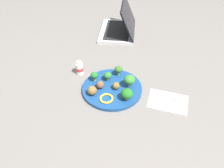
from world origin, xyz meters
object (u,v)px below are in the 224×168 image
at_px(broccoli_floret_front_right, 127,94).
at_px(broccoli_floret_mid_right, 94,75).
at_px(plate, 112,88).
at_px(meatball_front_right, 100,85).
at_px(fork, 170,98).
at_px(pepper_ring_front_right, 106,98).
at_px(yogurt_bottle, 79,68).
at_px(broccoli_floret_center, 108,75).
at_px(laptop, 120,27).
at_px(broccoli_floret_front_left, 118,70).
at_px(broccoli_floret_back_right, 129,80).
at_px(napkin, 168,101).
at_px(meatball_far_rim, 116,86).
at_px(knife, 169,104).
at_px(meatball_mid_left, 92,90).

xyz_separation_m(broccoli_floret_front_right, broccoli_floret_mid_right, (-0.19, 0.06, -0.00)).
bearing_deg(plate, broccoli_floret_mid_right, 171.77).
height_order(meatball_front_right, fork, meatball_front_right).
bearing_deg(fork, pepper_ring_front_right, -153.65).
bearing_deg(fork, yogurt_bottle, 179.03).
height_order(broccoli_floret_center, laptop, laptop).
height_order(broccoli_floret_front_left, broccoli_floret_center, broccoli_floret_front_left).
distance_m(meatball_front_right, laptop, 0.58).
xyz_separation_m(plate, broccoli_floret_front_right, (0.09, -0.04, 0.04)).
bearing_deg(broccoli_floret_back_right, yogurt_bottle, 177.38).
bearing_deg(napkin, yogurt_bottle, 176.73).
distance_m(meatball_far_rim, meatball_front_right, 0.07).
height_order(broccoli_floret_front_right, knife, broccoli_floret_front_right).
relative_size(meatball_far_rim, knife, 0.23).
bearing_deg(broccoli_floret_front_left, plate, -85.14).
bearing_deg(meatball_far_rim, plate, -177.46).
relative_size(plate, napkin, 1.65).
bearing_deg(broccoli_floret_center, broccoli_floret_front_right, -33.81).
distance_m(plate, meatball_mid_left, 0.10).
height_order(meatball_mid_left, meatball_front_right, meatball_mid_left).
distance_m(broccoli_floret_back_right, fork, 0.20).
bearing_deg(broccoli_floret_front_right, broccoli_floret_mid_right, 162.52).
bearing_deg(broccoli_floret_front_right, broccoli_floret_front_left, 123.90).
bearing_deg(broccoli_floret_front_right, plate, 153.37).
height_order(broccoli_floret_center, knife, broccoli_floret_center).
height_order(broccoli_floret_front_right, meatball_front_right, broccoli_floret_front_right).
relative_size(broccoli_floret_center, pepper_ring_front_right, 0.69).
relative_size(broccoli_floret_front_right, napkin, 0.31).
distance_m(broccoli_floret_center, laptop, 0.52).
relative_size(meatball_mid_left, meatball_far_rim, 1.28).
bearing_deg(broccoli_floret_front_left, meatball_far_rim, -74.02).
height_order(broccoli_floret_front_left, pepper_ring_front_right, broccoli_floret_front_left).
distance_m(broccoli_floret_front_left, laptop, 0.47).
distance_m(fork, yogurt_bottle, 0.47).
relative_size(pepper_ring_front_right, fork, 0.51).
distance_m(broccoli_floret_front_left, broccoli_floret_mid_right, 0.12).
bearing_deg(meatball_mid_left, broccoli_floret_front_left, 72.58).
bearing_deg(meatball_mid_left, meatball_front_right, 74.17).
height_order(meatball_far_rim, fork, meatball_far_rim).
bearing_deg(pepper_ring_front_right, broccoli_floret_center, 111.73).
xyz_separation_m(broccoli_floret_back_right, meatball_far_rim, (-0.05, -0.04, -0.02)).
xyz_separation_m(meatball_far_rim, pepper_ring_front_right, (-0.01, -0.08, -0.01)).
xyz_separation_m(broccoli_floret_front_left, meatball_front_right, (-0.04, -0.13, -0.01)).
bearing_deg(plate, meatball_front_right, -153.61).
bearing_deg(yogurt_bottle, meatball_front_right, -26.74).
bearing_deg(broccoli_floret_front_right, knife, 16.59).
xyz_separation_m(meatball_far_rim, knife, (0.25, 0.01, -0.03)).
height_order(broccoli_floret_center, meatball_mid_left, same).
bearing_deg(fork, napkin, -107.68).
bearing_deg(yogurt_bottle, meatball_far_rim, -13.09).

